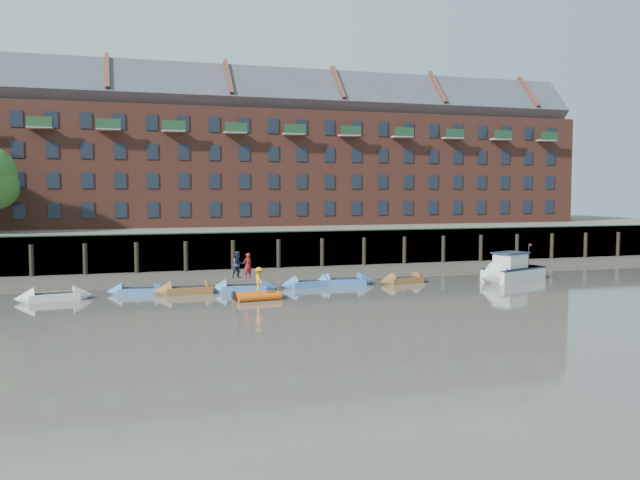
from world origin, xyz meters
name	(u,v)px	position (x,y,z in m)	size (l,w,h in m)	color
ground	(336,313)	(0.00, 0.00, 0.00)	(220.00, 220.00, 0.00)	#5C5951
foreshore	(266,275)	(0.00, 18.00, 0.00)	(110.00, 8.00, 0.50)	#3D382F
mud_band	(275,280)	(0.00, 14.60, 0.00)	(110.00, 1.60, 0.10)	#4C4336
river_wall	(255,251)	(0.00, 22.38, 1.59)	(110.00, 1.23, 3.30)	#2D2A26
bank_terrace	(229,240)	(0.00, 36.00, 1.60)	(110.00, 28.00, 3.20)	#5E594D
apartment_terrace	(226,135)	(0.00, 36.99, 12.82)	(80.60, 15.56, 20.98)	brown
rowboat_0	(54,297)	(-15.44, 9.20, 0.24)	(4.79, 2.09, 1.34)	silver
rowboat_1	(139,291)	(-10.29, 10.40, 0.21)	(4.27, 1.82, 1.20)	#4175B4
rowboat_2	(189,290)	(-7.12, 9.53, 0.24)	(4.78, 1.61, 1.37)	brown
rowboat_3	(243,288)	(-3.48, 9.34, 0.24)	(4.78, 1.73, 1.36)	#4175B4
rowboat_4	(310,284)	(1.46, 10.24, 0.23)	(4.62, 1.94, 1.30)	#4175B4
rowboat_5	(343,282)	(4.08, 10.41, 0.24)	(4.77, 1.54, 1.37)	#4175B4
rowboat_6	(404,280)	(8.71, 10.06, 0.22)	(4.43, 2.03, 1.24)	brown
rib_tender	(259,296)	(-3.14, 5.78, 0.23)	(3.11, 1.79, 0.53)	#E0550C
motor_launch	(505,272)	(16.47, 8.87, 0.70)	(7.01, 4.52, 2.76)	silver
person_rower_a	(248,266)	(-3.19, 9.24, 1.77)	(0.63, 0.41, 1.72)	maroon
person_rower_b	(238,265)	(-3.77, 9.60, 1.83)	(0.89, 0.70, 1.84)	#19233F
person_rib_crew	(259,280)	(-3.14, 5.79, 1.27)	(1.00, 0.58, 1.55)	orange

